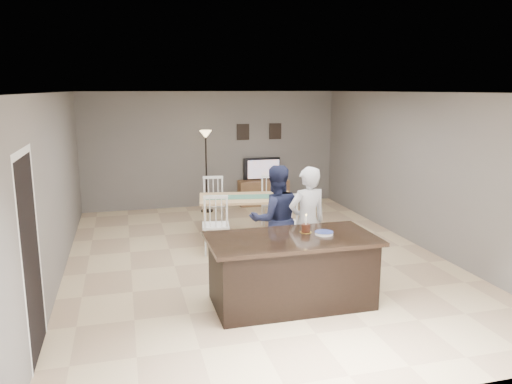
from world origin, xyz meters
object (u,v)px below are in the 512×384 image
object	(u,v)px
kitchen_island	(292,270)
man	(275,219)
birthday_cake	(306,228)
floor_lamp	(206,149)
woman	(307,222)
television	(263,169)
dining_table	(246,204)
plate_stack	(324,233)
tv_console	(263,192)

from	to	relation	value
kitchen_island	man	world-z (taller)	man
birthday_cake	floor_lamp	bearing A→B (deg)	95.42
woman	floor_lamp	size ratio (longest dim) A/B	0.90
woman	television	bearing A→B (deg)	-107.19
birthday_cake	floor_lamp	world-z (taller)	floor_lamp
woman	dining_table	bearing A→B (deg)	-87.88
man	plate_stack	distance (m)	1.21
kitchen_island	tv_console	xyz separation A→B (m)	(1.20, 5.57, -0.15)
birthday_cake	plate_stack	bearing A→B (deg)	-38.86
tv_console	plate_stack	world-z (taller)	plate_stack
tv_console	floor_lamp	world-z (taller)	floor_lamp
woman	birthday_cake	world-z (taller)	woman
woman	man	xyz separation A→B (m)	(-0.40, 0.30, -0.00)
man	plate_stack	world-z (taller)	man
tv_console	floor_lamp	distance (m)	1.86
tv_console	birthday_cake	distance (m)	5.53
television	floor_lamp	size ratio (longest dim) A/B	0.49
tv_console	floor_lamp	xyz separation A→B (m)	(-1.44, -0.34, 1.14)
woman	floor_lamp	distance (m)	4.47
television	man	xyz separation A→B (m)	(-1.06, -4.47, -0.04)
television	plate_stack	size ratio (longest dim) A/B	3.75
man	dining_table	distance (m)	1.77
kitchen_island	plate_stack	world-z (taller)	plate_stack
kitchen_island	dining_table	xyz separation A→B (m)	(0.12, 2.93, 0.21)
television	woman	bearing A→B (deg)	82.08
birthday_cake	dining_table	xyz separation A→B (m)	(-0.12, 2.77, -0.29)
woman	dining_table	xyz separation A→B (m)	(-0.41, 2.06, -0.17)
birthday_cake	dining_table	world-z (taller)	birthday_cake
birthday_cake	plate_stack	distance (m)	0.25
tv_console	man	bearing A→B (deg)	-103.54
plate_stack	floor_lamp	world-z (taller)	floor_lamp
kitchen_island	plate_stack	size ratio (longest dim) A/B	8.82
television	floor_lamp	xyz separation A→B (m)	(-1.44, -0.41, 0.57)
woman	kitchen_island	bearing A→B (deg)	49.05
man	dining_table	xyz separation A→B (m)	(-0.02, 1.76, -0.16)
plate_stack	floor_lamp	size ratio (longest dim) A/B	0.13
dining_table	floor_lamp	xyz separation A→B (m)	(-0.36, 2.31, 0.77)
birthday_cake	television	bearing A→B (deg)	80.11
television	floor_lamp	distance (m)	1.60
tv_console	television	xyz separation A→B (m)	(0.00, 0.07, 0.56)
kitchen_island	floor_lamp	bearing A→B (deg)	92.59
man	birthday_cake	distance (m)	1.02
man	birthday_cake	size ratio (longest dim) A/B	6.67
man	birthday_cake	world-z (taller)	man
kitchen_island	tv_console	distance (m)	5.70
dining_table	man	bearing A→B (deg)	-80.57
dining_table	floor_lamp	bearing A→B (deg)	107.72
tv_console	dining_table	xyz separation A→B (m)	(-1.08, -2.64, 0.36)
dining_table	floor_lamp	distance (m)	2.46
tv_console	dining_table	distance (m)	2.88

